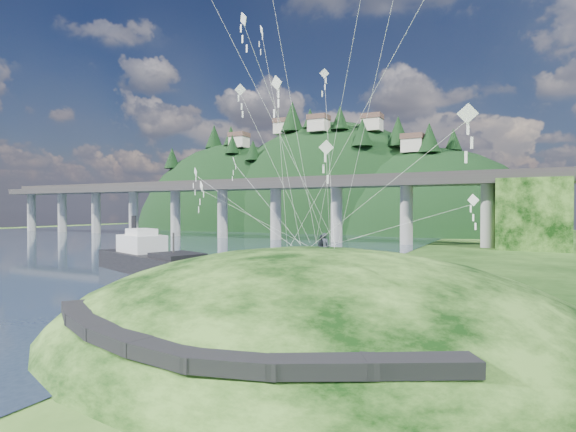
% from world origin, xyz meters
% --- Properties ---
extents(ground, '(320.00, 320.00, 0.00)m').
position_xyz_m(ground, '(0.00, 0.00, 0.00)').
color(ground, black).
rests_on(ground, ground).
extents(water, '(240.00, 240.00, 0.00)m').
position_xyz_m(water, '(-72.00, 30.00, 0.01)').
color(water, '#31415A').
rests_on(water, ground).
extents(grass_hill, '(36.00, 32.00, 13.00)m').
position_xyz_m(grass_hill, '(8.00, 2.00, -1.50)').
color(grass_hill, black).
rests_on(grass_hill, ground).
extents(footpath, '(22.29, 5.84, 0.83)m').
position_xyz_m(footpath, '(7.46, -9.74, 2.08)').
color(footpath, black).
rests_on(footpath, ground).
extents(bridge, '(160.00, 11.00, 15.00)m').
position_xyz_m(bridge, '(-26.46, 70.07, 9.70)').
color(bridge, '#2D2B2B').
rests_on(bridge, ground).
extents(far_ridge, '(153.00, 70.00, 94.50)m').
position_xyz_m(far_ridge, '(-43.58, 122.17, -7.44)').
color(far_ridge, black).
rests_on(far_ridge, ground).
extents(work_barge, '(19.70, 11.39, 6.67)m').
position_xyz_m(work_barge, '(-18.94, 15.20, 1.67)').
color(work_barge, black).
rests_on(work_barge, ground).
extents(wooden_dock, '(16.17, 6.68, 1.15)m').
position_xyz_m(wooden_dock, '(-4.38, 5.24, 0.51)').
color(wooden_dock, '#3C2A18').
rests_on(wooden_dock, ground).
extents(kite_flyers, '(1.33, 1.25, 1.95)m').
position_xyz_m(kite_flyers, '(7.53, 4.47, 5.80)').
color(kite_flyers, '#282C36').
rests_on(kite_flyers, ground).
extents(kite_swarm, '(21.22, 17.96, 20.35)m').
position_xyz_m(kite_swarm, '(7.99, 1.24, 16.34)').
color(kite_swarm, white).
rests_on(kite_swarm, ground).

